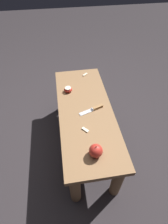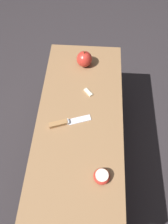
{
  "view_description": "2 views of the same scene",
  "coord_description": "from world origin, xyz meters",
  "views": [
    {
      "loc": [
        0.93,
        -0.16,
        1.45
      ],
      "look_at": [
        0.05,
        -0.02,
        0.48
      ],
      "focal_mm": 28.0,
      "sensor_mm": 36.0,
      "label": 1
    },
    {
      "loc": [
        -0.49,
        -0.06,
        1.38
      ],
      "look_at": [
        0.05,
        -0.02,
        0.48
      ],
      "focal_mm": 35.0,
      "sensor_mm": 36.0,
      "label": 2
    }
  ],
  "objects": [
    {
      "name": "apple_whole",
      "position": [
        0.39,
        -0.0,
        0.49
      ],
      "size": [
        0.09,
        0.09,
        0.1
      ],
      "color": "red",
      "rests_on": "wooden_bench"
    },
    {
      "name": "apple_slice_center",
      "position": [
        0.2,
        -0.03,
        0.45
      ],
      "size": [
        0.05,
        0.05,
        0.01
      ],
      "color": "beige",
      "rests_on": "wooden_bench"
    },
    {
      "name": "apple_cut",
      "position": [
        -0.25,
        -0.11,
        0.47
      ],
      "size": [
        0.07,
        0.07,
        0.04
      ],
      "color": "red",
      "rests_on": "wooden_bench"
    },
    {
      "name": "knife",
      "position": [
        0.0,
        0.07,
        0.46
      ],
      "size": [
        0.09,
        0.2,
        0.02
      ],
      "rotation": [
        0.0,
        0.0,
        -1.24
      ],
      "color": "silver",
      "rests_on": "wooden_bench"
    },
    {
      "name": "ground_plane",
      "position": [
        0.0,
        0.0,
        0.0
      ],
      "size": [
        8.0,
        8.0,
        0.0
      ],
      "primitive_type": "plane",
      "color": "#2D282B"
    },
    {
      "name": "wooden_bench",
      "position": [
        0.0,
        0.0,
        0.35
      ],
      "size": [
        1.1,
        0.42,
        0.45
      ],
      "color": "olive",
      "rests_on": "ground_plane"
    }
  ]
}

